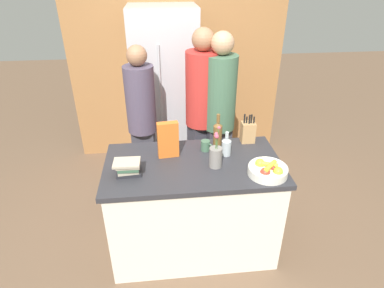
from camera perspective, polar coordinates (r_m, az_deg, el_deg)
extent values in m
plane|color=brown|center=(3.13, 0.19, -17.21)|extent=(14.00, 14.00, 0.00)
cube|color=silver|center=(2.84, 0.21, -11.30)|extent=(1.36, 0.74, 0.85)
cube|color=#2D2D33|center=(2.57, 0.23, -3.76)|extent=(1.41, 0.77, 0.04)
cube|color=#9E6B3D|center=(4.09, -2.66, 15.49)|extent=(2.61, 0.12, 2.60)
cube|color=#B7B7BC|center=(3.84, -4.78, 9.10)|extent=(0.74, 0.60, 1.91)
cylinder|color=#B7B7BC|center=(3.51, -5.58, 8.76)|extent=(0.02, 0.02, 1.05)
cylinder|color=silver|center=(2.48, 13.30, -4.68)|extent=(0.30, 0.30, 0.06)
torus|color=silver|center=(2.46, 13.38, -4.10)|extent=(0.30, 0.30, 0.02)
sphere|color=#99B233|center=(2.43, 15.04, -4.77)|extent=(0.07, 0.07, 0.07)
sphere|color=red|center=(2.41, 12.85, -5.00)|extent=(0.07, 0.07, 0.07)
sphere|color=#99B233|center=(2.48, 11.98, -3.37)|extent=(0.07, 0.07, 0.07)
sphere|color=red|center=(2.48, 14.20, -4.20)|extent=(0.07, 0.07, 0.07)
cylinder|color=yellow|center=(2.46, 13.37, -3.52)|extent=(0.15, 0.09, 0.03)
cylinder|color=yellow|center=(2.43, 13.78, -3.78)|extent=(0.13, 0.13, 0.03)
cube|color=tan|center=(2.87, 9.89, 2.08)|extent=(0.12, 0.10, 0.18)
cylinder|color=black|center=(2.80, 9.31, 4.37)|extent=(0.01, 0.01, 0.09)
cylinder|color=black|center=(2.81, 9.69, 4.16)|extent=(0.01, 0.01, 0.07)
cylinder|color=black|center=(2.80, 10.18, 4.26)|extent=(0.01, 0.01, 0.09)
cylinder|color=black|center=(2.82, 10.52, 4.35)|extent=(0.01, 0.01, 0.09)
cylinder|color=black|center=(2.82, 10.96, 4.12)|extent=(0.01, 0.01, 0.07)
cylinder|color=gray|center=(2.49, 4.22, -2.37)|extent=(0.10, 0.10, 0.16)
cylinder|color=#477538|center=(2.41, 4.60, 1.04)|extent=(0.01, 0.03, 0.17)
sphere|color=#C64C66|center=(2.37, 4.83, 2.89)|extent=(0.03, 0.03, 0.03)
cylinder|color=#477538|center=(2.42, 4.32, 0.49)|extent=(0.01, 0.01, 0.12)
sphere|color=#C64C66|center=(2.40, 4.37, 1.74)|extent=(0.03, 0.03, 0.03)
cylinder|color=#477538|center=(2.42, 4.27, 0.33)|extent=(0.01, 0.01, 0.11)
sphere|color=#C64C66|center=(2.39, 4.27, 1.44)|extent=(0.03, 0.03, 0.03)
cylinder|color=#477538|center=(2.41, 4.37, 0.25)|extent=(0.02, 0.01, 0.11)
sphere|color=#C64C66|center=(2.38, 4.44, 1.35)|extent=(0.03, 0.03, 0.03)
cube|color=orange|center=(2.59, -4.29, 0.75)|extent=(0.17, 0.08, 0.30)
cylinder|color=#42664C|center=(2.72, 2.40, -0.27)|extent=(0.08, 0.08, 0.09)
torus|color=#42664C|center=(2.69, 3.14, -0.52)|extent=(0.05, 0.05, 0.06)
cube|color=#232328|center=(2.47, -11.10, -4.99)|extent=(0.19, 0.13, 0.02)
cube|color=#B7A88E|center=(2.46, -11.25, -4.47)|extent=(0.17, 0.14, 0.03)
cube|color=#3D6047|center=(2.44, -11.22, -4.08)|extent=(0.15, 0.12, 0.03)
cube|color=#B7A88E|center=(2.43, -11.26, -3.61)|extent=(0.18, 0.13, 0.02)
cube|color=#B7A88E|center=(2.42, -11.54, -3.26)|extent=(0.20, 0.15, 0.02)
cylinder|color=brown|center=(2.79, 4.57, 1.57)|extent=(0.08, 0.08, 0.18)
cone|color=brown|center=(2.75, 4.65, 3.54)|extent=(0.08, 0.08, 0.03)
cylinder|color=brown|center=(2.72, 4.70, 4.57)|extent=(0.03, 0.03, 0.07)
cylinder|color=#B2BCC1|center=(2.65, 6.11, -0.68)|extent=(0.08, 0.08, 0.13)
cone|color=#B2BCC1|center=(2.62, 6.20, 0.80)|extent=(0.08, 0.08, 0.03)
cylinder|color=#B2BCC1|center=(2.60, 6.25, 1.57)|extent=(0.03, 0.03, 0.05)
cube|color=#383842|center=(3.51, -8.24, -3.32)|extent=(0.24, 0.18, 0.79)
cylinder|color=#4C4256|center=(3.19, -9.17, 7.79)|extent=(0.29, 0.29, 0.66)
sphere|color=#996B4C|center=(3.06, -9.81, 15.25)|extent=(0.19, 0.19, 0.19)
cube|color=#383842|center=(3.47, 1.65, -2.73)|extent=(0.30, 0.24, 0.87)
cylinder|color=red|center=(3.13, 1.86, 9.71)|extent=(0.33, 0.33, 0.72)
sphere|color=#996B4C|center=(3.00, 2.01, 18.11)|extent=(0.21, 0.21, 0.21)
cube|color=#383842|center=(3.42, 4.50, -3.44)|extent=(0.26, 0.19, 0.86)
cylinder|color=#42664C|center=(3.07, 5.06, 9.00)|extent=(0.30, 0.30, 0.71)
sphere|color=tan|center=(2.94, 5.47, 17.43)|extent=(0.21, 0.21, 0.21)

